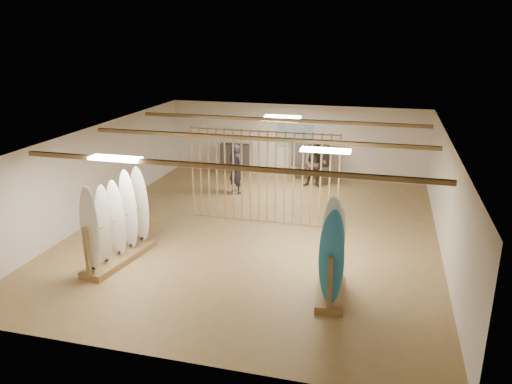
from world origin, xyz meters
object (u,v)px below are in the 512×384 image
(rack_right, at_px, (332,264))
(clothing_rack_a, at_px, (235,154))
(rack_left, at_px, (118,233))
(shopper_b, at_px, (315,161))
(clothing_rack_b, at_px, (310,153))
(shopper_a, at_px, (236,165))

(rack_right, height_order, clothing_rack_a, rack_right)
(rack_left, distance_m, shopper_b, 8.28)
(clothing_rack_a, height_order, clothing_rack_b, clothing_rack_b)
(shopper_a, distance_m, shopper_b, 2.92)
(rack_left, xyz_separation_m, shopper_a, (1.21, 6.00, 0.25))
(shopper_b, bearing_deg, rack_right, -76.47)
(clothing_rack_b, relative_size, shopper_a, 0.83)
(rack_left, bearing_deg, shopper_b, 71.22)
(shopper_b, bearing_deg, shopper_a, -149.56)
(rack_right, bearing_deg, shopper_b, 96.66)
(clothing_rack_b, height_order, shopper_a, shopper_a)
(rack_left, xyz_separation_m, rack_right, (5.27, -0.28, -0.03))
(rack_left, relative_size, clothing_rack_b, 1.43)
(rack_right, distance_m, shopper_b, 7.79)
(rack_left, bearing_deg, rack_right, 5.42)
(clothing_rack_a, relative_size, shopper_b, 0.68)
(rack_right, xyz_separation_m, clothing_rack_a, (-4.72, 8.37, 0.16))
(clothing_rack_b, xyz_separation_m, shopper_a, (-2.28, -2.10, -0.08))
(clothing_rack_b, distance_m, shopper_b, 0.79)
(rack_left, distance_m, rack_right, 5.27)
(rack_left, bearing_deg, shopper_a, 87.05)
(rack_right, height_order, clothing_rack_b, rack_right)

